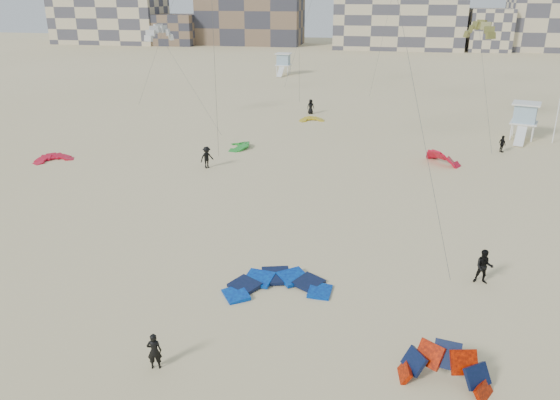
% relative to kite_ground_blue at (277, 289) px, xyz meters
% --- Properties ---
extents(ground, '(320.00, 320.00, 0.00)m').
position_rel_kite_ground_blue_xyz_m(ground, '(-3.68, -4.26, 0.00)').
color(ground, beige).
rests_on(ground, ground).
extents(kite_ground_blue, '(6.13, 6.30, 1.15)m').
position_rel_kite_ground_blue_xyz_m(kite_ground_blue, '(0.00, 0.00, 0.00)').
color(kite_ground_blue, blue).
rests_on(kite_ground_blue, ground).
extents(kite_ground_orange, '(4.10, 4.02, 3.41)m').
position_rel_kite_ground_blue_xyz_m(kite_ground_orange, '(7.79, -5.78, 0.00)').
color(kite_ground_orange, '#F62600').
rests_on(kite_ground_orange, ground).
extents(kite_ground_red, '(4.45, 4.47, 1.46)m').
position_rel_kite_ground_blue_xyz_m(kite_ground_red, '(-24.21, 18.16, 0.00)').
color(kite_ground_red, '#E21441').
rests_on(kite_ground_red, ground).
extents(kite_ground_green, '(3.79, 3.61, 1.69)m').
position_rel_kite_ground_blue_xyz_m(kite_ground_green, '(-9.06, 25.52, 0.00)').
color(kite_ground_green, green).
rests_on(kite_ground_green, ground).
extents(kite_ground_red_far, '(4.86, 4.85, 3.48)m').
position_rel_kite_ground_blue_xyz_m(kite_ground_red_far, '(10.01, 24.07, 0.00)').
color(kite_ground_red_far, '#E21441').
rests_on(kite_ground_red_far, ground).
extents(kite_ground_yellow, '(3.40, 3.51, 1.10)m').
position_rel_kite_ground_blue_xyz_m(kite_ground_yellow, '(-3.66, 38.40, 0.00)').
color(kite_ground_yellow, gold).
rests_on(kite_ground_yellow, ground).
extents(kitesurfer_main, '(0.67, 0.53, 1.62)m').
position_rel_kite_ground_blue_xyz_m(kitesurfer_main, '(-3.61, -7.09, 0.81)').
color(kitesurfer_main, black).
rests_on(kitesurfer_main, ground).
extents(kitesurfer_b, '(0.97, 0.78, 1.89)m').
position_rel_kite_ground_blue_xyz_m(kitesurfer_b, '(10.40, 2.67, 0.94)').
color(kitesurfer_b, black).
rests_on(kitesurfer_b, ground).
extents(kitesurfer_c, '(1.34, 1.37, 1.89)m').
position_rel_kite_ground_blue_xyz_m(kitesurfer_c, '(-9.95, 18.75, 0.94)').
color(kitesurfer_c, black).
rests_on(kitesurfer_c, ground).
extents(kitesurfer_d, '(0.74, 1.02, 1.61)m').
position_rel_kite_ground_blue_xyz_m(kitesurfer_d, '(15.77, 28.79, 0.81)').
color(kitesurfer_d, black).
rests_on(kitesurfer_d, ground).
extents(kitesurfer_e, '(1.04, 0.88, 1.80)m').
position_rel_kite_ground_blue_xyz_m(kitesurfer_e, '(-4.33, 42.12, 0.90)').
color(kitesurfer_e, black).
rests_on(kitesurfer_e, ground).
extents(kite_fly_grey, '(11.50, 10.58, 9.85)m').
position_rel_kite_ground_blue_xyz_m(kite_fly_grey, '(-20.10, 34.40, 9.75)').
color(kite_fly_grey, silver).
rests_on(kite_fly_grey, ground).
extents(kite_fly_olive, '(4.62, 14.44, 10.57)m').
position_rel_kite_ground_blue_xyz_m(kite_fly_olive, '(13.58, 36.64, 10.38)').
color(kite_fly_olive, olive).
rests_on(kite_fly_olive, ground).
extents(lifeguard_tower_near, '(3.26, 5.44, 3.72)m').
position_rel_kite_ground_blue_xyz_m(lifeguard_tower_near, '(18.69, 34.41, 1.84)').
color(lifeguard_tower_near, white).
rests_on(lifeguard_tower_near, ground).
extents(lifeguard_tower_far, '(2.71, 5.12, 3.74)m').
position_rel_kite_ground_blue_xyz_m(lifeguard_tower_far, '(-13.87, 74.12, 1.85)').
color(lifeguard_tower_far, white).
rests_on(lifeguard_tower_far, ground).
extents(condo_west_a, '(30.00, 15.00, 14.00)m').
position_rel_kite_ground_blue_xyz_m(condo_west_a, '(-73.68, 125.74, 7.00)').
color(condo_west_a, '#C9B993').
rests_on(condo_west_a, ground).
extents(condo_west_b, '(28.00, 14.00, 18.00)m').
position_rel_kite_ground_blue_xyz_m(condo_west_b, '(-33.68, 129.74, 9.00)').
color(condo_west_b, brown).
rests_on(condo_west_b, ground).
extents(condo_mid, '(32.00, 16.00, 12.00)m').
position_rel_kite_ground_blue_xyz_m(condo_mid, '(6.32, 125.74, 6.00)').
color(condo_mid, '#C9B993').
rests_on(condo_mid, ground).
extents(condo_fill_left, '(12.00, 10.00, 8.00)m').
position_rel_kite_ground_blue_xyz_m(condo_fill_left, '(-53.68, 123.74, 4.00)').
color(condo_fill_left, brown).
rests_on(condo_fill_left, ground).
extents(condo_fill_right, '(10.00, 10.00, 10.00)m').
position_rel_kite_ground_blue_xyz_m(condo_fill_right, '(28.32, 123.74, 5.00)').
color(condo_fill_right, '#C9B993').
rests_on(condo_fill_right, ground).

